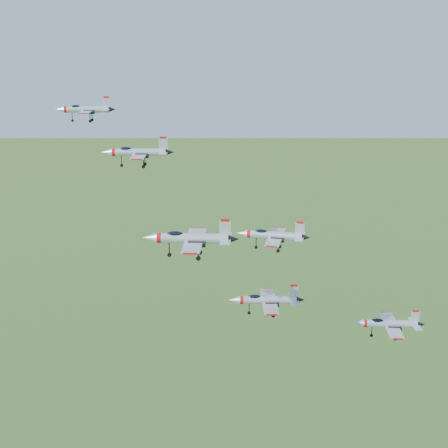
# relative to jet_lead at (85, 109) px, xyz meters

# --- Properties ---
(jet_lead) EXTENTS (11.20, 9.34, 2.99)m
(jet_lead) POSITION_rel_jet_lead_xyz_m (0.00, 0.00, 0.00)
(jet_lead) COLOR silver
(jet_left_high) EXTENTS (11.22, 9.34, 3.00)m
(jet_left_high) POSITION_rel_jet_lead_xyz_m (14.84, -20.18, -4.13)
(jet_left_high) COLOR silver
(jet_right_high) EXTENTS (13.61, 11.25, 3.64)m
(jet_right_high) POSITION_rel_jet_lead_xyz_m (24.75, -30.90, -14.19)
(jet_right_high) COLOR silver
(jet_left_low) EXTENTS (12.55, 10.41, 3.35)m
(jet_left_low) POSITION_rel_jet_lead_xyz_m (35.60, -12.85, -19.06)
(jet_left_low) COLOR silver
(jet_right_low) EXTENTS (11.82, 9.85, 3.16)m
(jet_right_low) POSITION_rel_jet_lead_xyz_m (35.23, -23.89, -26.03)
(jet_right_low) COLOR silver
(jet_trail) EXTENTS (12.00, 9.93, 3.21)m
(jet_trail) POSITION_rel_jet_lead_xyz_m (55.25, -15.61, -32.90)
(jet_trail) COLOR silver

